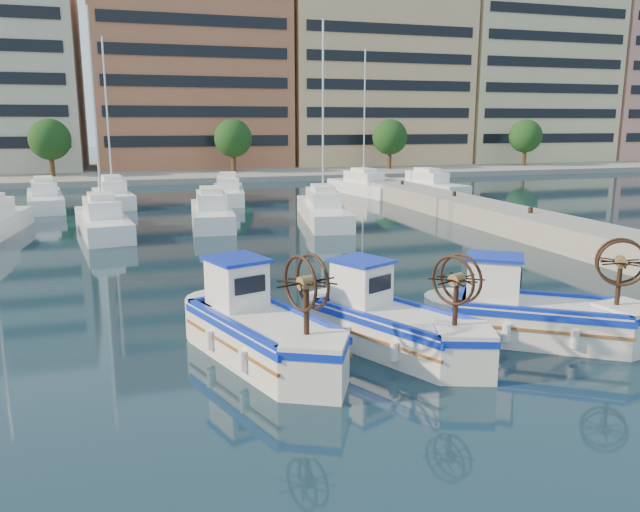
# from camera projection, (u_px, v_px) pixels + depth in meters

# --- Properties ---
(ground) EXTENTS (300.00, 300.00, 0.00)m
(ground) POSITION_uv_depth(u_px,v_px,m) (421.00, 357.00, 15.72)
(ground) COLOR #193241
(ground) RESTS_ON ground
(quay) EXTENTS (3.00, 60.00, 1.20)m
(quay) POSITION_uv_depth(u_px,v_px,m) (614.00, 246.00, 26.79)
(quay) COLOR gray
(quay) RESTS_ON ground
(waterfront) EXTENTS (180.00, 40.00, 25.60)m
(waterfront) POSITION_uv_depth(u_px,v_px,m) (259.00, 79.00, 76.86)
(waterfront) COLOR gray
(waterfront) RESTS_ON ground
(yacht_marina) EXTENTS (39.77, 22.93, 11.50)m
(yacht_marina) POSITION_uv_depth(u_px,v_px,m) (187.00, 206.00, 40.39)
(yacht_marina) COLOR white
(yacht_marina) RESTS_ON ground
(fishing_boat_a) EXTENTS (3.35, 5.01, 3.03)m
(fishing_boat_a) POSITION_uv_depth(u_px,v_px,m) (259.00, 327.00, 15.43)
(fishing_boat_a) COLOR silver
(fishing_boat_a) RESTS_ON ground
(fishing_boat_b) EXTENTS (3.56, 4.72, 2.84)m
(fishing_boat_b) POSITION_uv_depth(u_px,v_px,m) (391.00, 321.00, 16.02)
(fishing_boat_b) COLOR silver
(fishing_boat_b) RESTS_ON ground
(fishing_boat_c) EXTENTS (4.76, 4.07, 2.92)m
(fishing_boat_c) POSITION_uv_depth(u_px,v_px,m) (534.00, 312.00, 16.71)
(fishing_boat_c) COLOR silver
(fishing_boat_c) RESTS_ON ground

